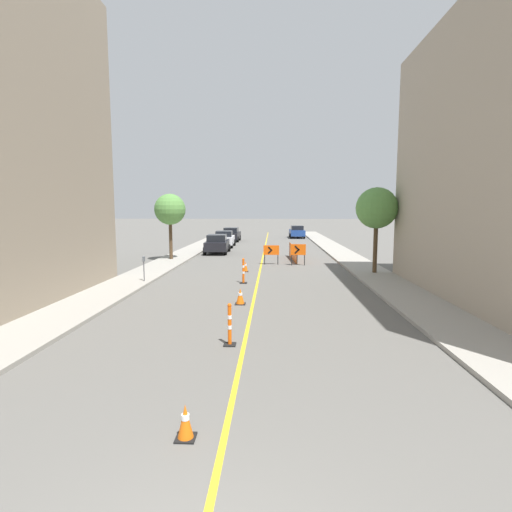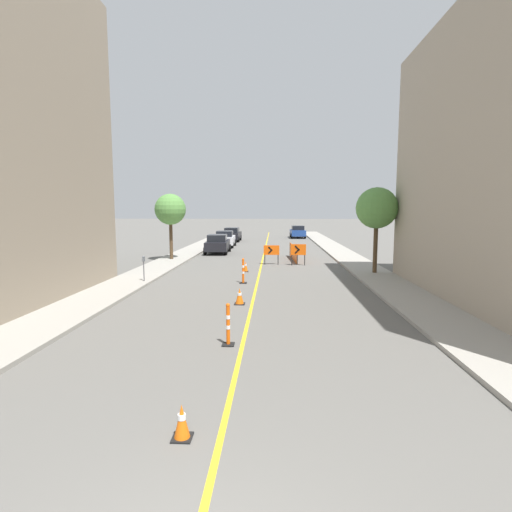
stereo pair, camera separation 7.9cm
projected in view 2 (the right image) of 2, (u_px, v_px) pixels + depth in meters
lane_stripe at (264, 253)px, 33.81m from camera, size 0.12×61.38×0.01m
sidewalk_left at (189, 252)px, 34.10m from camera, size 2.31×61.38×0.13m
sidewalk_right at (341, 253)px, 33.51m from camera, size 2.31×61.38×0.13m
traffic_cone_nearest at (182, 422)px, 6.47m from camera, size 0.33×0.33×0.59m
traffic_cone_second at (240, 296)px, 15.65m from camera, size 0.41×0.41×0.64m
traffic_cone_third at (246, 266)px, 23.79m from camera, size 0.33×0.33×0.64m
delineator_post_front at (228, 327)px, 10.91m from camera, size 0.33×0.33×1.18m
delineator_post_rear at (243, 272)px, 20.05m from camera, size 0.36×0.36×1.27m
arrow_barricade_primary at (271, 251)px, 26.80m from camera, size 1.05×0.10×1.30m
arrow_barricade_secondary at (298, 251)px, 26.38m from camera, size 1.00×0.10×1.41m
safety_mesh_fence at (293, 253)px, 29.26m from camera, size 0.36×4.98×1.09m
parked_car_curb_near at (218, 244)px, 33.69m from camera, size 1.99×4.38×1.59m
parked_car_curb_mid at (225, 239)px, 39.33m from camera, size 1.97×4.37×1.59m
parked_car_curb_far at (232, 234)px, 46.12m from camera, size 1.94×4.33×1.59m
parked_car_opposite_side at (298, 232)px, 51.64m from camera, size 1.94×4.34×1.59m
parking_meter_near_curb at (144, 263)px, 19.89m from camera, size 0.12×0.11×1.27m
street_tree_left_near at (170, 210)px, 28.47m from camera, size 2.21×2.21×4.67m
street_tree_right_near at (377, 208)px, 22.29m from camera, size 2.30×2.30×4.80m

